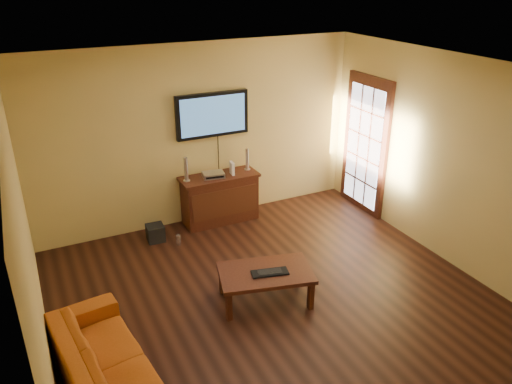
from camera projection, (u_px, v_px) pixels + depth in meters
ground_plane at (278, 303)px, 5.90m from camera, size 5.00×5.00×0.00m
room_walls at (255, 153)px, 5.71m from camera, size 5.00×5.00×5.00m
french_door at (365, 147)px, 7.84m from camera, size 0.07×1.02×2.22m
media_console at (220, 198)px, 7.67m from camera, size 1.20×0.46×0.76m
television at (212, 115)px, 7.30m from camera, size 1.11×0.08×0.66m
coffee_table at (266, 275)px, 5.80m from camera, size 1.20×0.89×0.41m
sofa at (106, 357)px, 4.57m from camera, size 0.79×1.94×0.74m
speaker_left at (186, 170)px, 7.27m from camera, size 0.10×0.10×0.37m
speaker_right at (247, 160)px, 7.68m from camera, size 0.09×0.09×0.34m
av_receiver at (213, 175)px, 7.46m from camera, size 0.35×0.27×0.07m
game_console at (232, 168)px, 7.53m from camera, size 0.05×0.15×0.20m
subwoofer at (155, 233)px, 7.21m from camera, size 0.25×0.25×0.24m
bottle at (178, 240)px, 7.10m from camera, size 0.06×0.06×0.18m
keyboard at (270, 272)px, 5.74m from camera, size 0.45×0.26×0.03m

